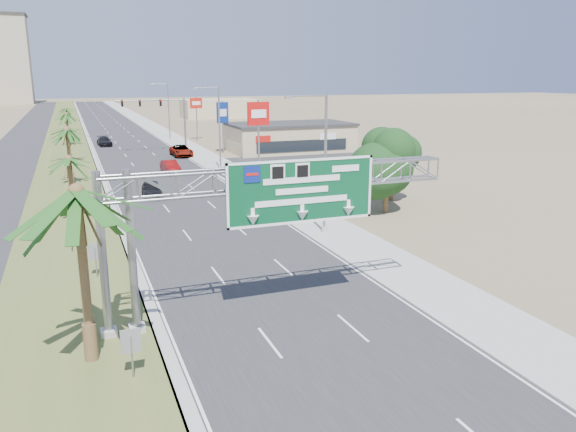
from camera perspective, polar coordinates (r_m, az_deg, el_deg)
The scene contains 30 objects.
ground at distance 20.06m, azimuth 11.02°, elevation -20.03°, with size 600.00×600.00×0.00m, color #8C7A59.
road at distance 124.73m, azimuth -17.02°, elevation 8.29°, with size 12.00×300.00×0.02m, color #28282B.
sidewalk_right at distance 125.64m, azimuth -13.12°, elevation 8.59°, with size 4.00×300.00×0.10m, color #9E9B93.
median_grass at distance 124.38m, azimuth -21.65°, elevation 7.93°, with size 7.00×300.00×0.12m, color #485927.
opposing_road at distance 124.62m, azimuth -24.88°, elevation 7.61°, with size 8.00×300.00×0.02m, color #28282B.
sign_gantry at distance 25.68m, azimuth -2.18°, elevation 2.58°, with size 16.75×1.24×7.50m.
palm_near at distance 22.29m, azimuth -20.69°, elevation 2.21°, with size 5.70×5.70×8.35m.
palm_row_b at distance 46.31m, azimuth -21.39°, elevation 5.30°, with size 3.99×3.99×5.95m.
palm_row_c at distance 62.13m, azimuth -21.54°, elevation 7.99°, with size 3.99×3.99×6.75m.
palm_row_d at distance 80.17m, azimuth -21.51°, elevation 8.24°, with size 3.99×3.99×5.45m.
palm_row_e at distance 99.07m, azimuth -21.59°, elevation 9.55°, with size 3.99×3.99×6.15m.
palm_row_f at distance 124.05m, azimuth -21.61°, elevation 10.08°, with size 3.99×3.99×5.75m.
streetlight_near at distance 40.03m, azimuth 3.54°, elevation 4.72°, with size 3.27×0.44×10.00m.
streetlight_mid at distance 68.23m, azimuth -7.13°, elevation 8.49°, with size 3.27×0.44×10.00m.
streetlight_far at distance 103.42m, azimuth -12.12°, elevation 10.14°, with size 3.27×0.44×10.00m.
signal_mast at distance 87.28m, azimuth -11.78°, elevation 9.59°, with size 10.28×0.71×8.00m.
store_building at distance 86.26m, azimuth 0.19°, elevation 7.93°, with size 18.00×10.00×4.00m, color tan.
oak_near at distance 47.14m, azimuth 10.07°, elevation 5.74°, with size 4.50×4.50×6.80m.
oak_far at distance 52.17m, azimuth 10.60°, elevation 5.71°, with size 3.50×3.50×5.60m.
median_signback_a at distance 22.17m, azimuth -15.65°, elevation -12.47°, with size 0.75×0.08×2.08m.
median_signback_b at distance 33.33m, azimuth -18.99°, elevation -3.68°, with size 0.75×0.08×2.08m.
tower_distant at distance 264.94m, azimuth -26.95°, elevation 13.93°, with size 20.00×16.00×35.00m, color tan.
building_distant_right at distance 159.04m, azimuth -6.98°, elevation 10.80°, with size 20.00×12.00×5.00m, color tan.
car_left_lane at distance 54.52m, azimuth -13.67°, elevation 2.64°, with size 1.80×4.48×1.52m, color black.
car_mid_lane at distance 67.96m, azimuth -11.87°, elevation 4.91°, with size 1.55×4.45×1.47m, color #680909.
car_right_lane at distance 82.05m, azimuth -10.79°, elevation 6.52°, with size 2.63×5.70×1.58m, color gray.
car_far at distance 97.78m, azimuth -18.16°, elevation 7.21°, with size 2.03×5.00×1.45m, color black.
pole_sign_red_near at distance 59.18m, azimuth -3.03°, elevation 9.87°, with size 2.42×0.60×8.77m.
pole_sign_blue at distance 84.22m, azimuth -6.67°, elevation 10.18°, with size 1.95×1.10×7.65m.
pole_sign_red_far at distance 101.94m, azimuth -9.31°, elevation 10.94°, with size 2.21×0.75×7.64m.
Camera 1 is at (-9.24, -13.88, 11.14)m, focal length 35.00 mm.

